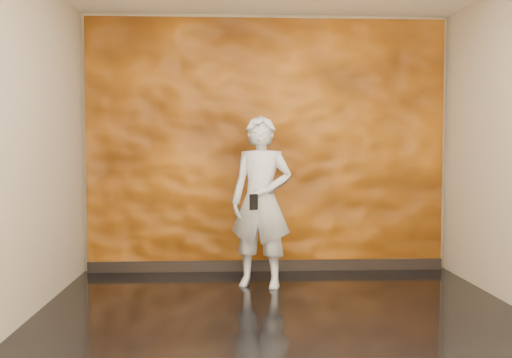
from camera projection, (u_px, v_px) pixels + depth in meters
name	position (u px, v px, depth m)	size (l,w,h in m)	color
room	(285.00, 141.00, 4.28)	(4.02, 4.02, 2.81)	black
feature_wall	(267.00, 145.00, 6.24)	(3.90, 0.06, 2.75)	#BF6510
baseboard	(267.00, 265.00, 6.27)	(3.90, 0.04, 0.12)	black
man	(261.00, 202.00, 5.53)	(0.60, 0.40, 1.66)	#9397A0
phone	(254.00, 202.00, 5.30)	(0.08, 0.02, 0.15)	black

